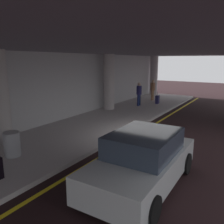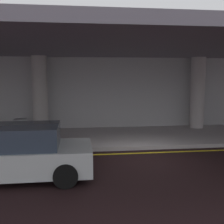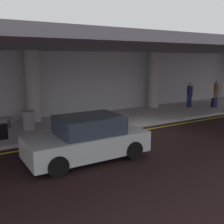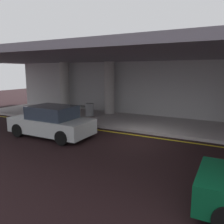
{
  "view_description": "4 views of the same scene",
  "coord_description": "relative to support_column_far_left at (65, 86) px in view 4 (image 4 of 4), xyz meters",
  "views": [
    {
      "loc": [
        -9.5,
        -3.93,
        3.4
      ],
      "look_at": [
        -0.65,
        1.49,
        1.13
      ],
      "focal_mm": 38.11,
      "sensor_mm": 36.0,
      "label": 1
    },
    {
      "loc": [
        -2.26,
        -9.25,
        2.85
      ],
      "look_at": [
        -0.76,
        2.45,
        1.32
      ],
      "focal_mm": 44.73,
      "sensor_mm": 36.0,
      "label": 2
    },
    {
      "loc": [
        -7.77,
        -9.48,
        3.38
      ],
      "look_at": [
        -1.11,
        1.49,
        0.86
      ],
      "focal_mm": 43.59,
      "sensor_mm": 36.0,
      "label": 3
    },
    {
      "loc": [
        3.76,
        -9.64,
        3.13
      ],
      "look_at": [
        -2.38,
        1.92,
        0.79
      ],
      "focal_mm": 36.66,
      "sensor_mm": 36.0,
      "label": 4
    }
  ],
  "objects": [
    {
      "name": "trash_bin_steel",
      "position": [
        3.31,
        -1.52,
        -1.4
      ],
      "size": [
        0.56,
        0.56,
        0.85
      ],
      "primitive_type": "cylinder",
      "color": "gray",
      "rests_on": "sidewalk"
    },
    {
      "name": "ceiling_overhang",
      "position": [
        8.0,
        -1.97,
        1.97
      ],
      "size": [
        28.0,
        13.2,
        0.3
      ],
      "primitive_type": "cube",
      "color": "slate",
      "rests_on": "support_column_far_left"
    },
    {
      "name": "ground_plane",
      "position": [
        8.0,
        -4.57,
        -1.97
      ],
      "size": [
        60.0,
        60.0,
        0.0
      ],
      "primitive_type": "plane",
      "color": "black"
    },
    {
      "name": "sidewalk",
      "position": [
        8.0,
        -1.47,
        -1.9
      ],
      "size": [
        26.0,
        4.2,
        0.15
      ],
      "primitive_type": "cube",
      "color": "#B2ABAB",
      "rests_on": "ground"
    },
    {
      "name": "bench_metal",
      "position": [
        1.96,
        -0.67,
        -1.47
      ],
      "size": [
        1.6,
        0.5,
        0.48
      ],
      "color": "slate",
      "rests_on": "sidewalk"
    },
    {
      "name": "car_silver",
      "position": [
        4.11,
        -6.05,
        -1.26
      ],
      "size": [
        4.1,
        1.92,
        1.5
      ],
      "rotation": [
        0.0,
        0.0,
        3.19
      ],
      "color": "#B9BEBF",
      "rests_on": "ground"
    },
    {
      "name": "support_column_far_left",
      "position": [
        0.0,
        0.0,
        0.0
      ],
      "size": [
        0.73,
        0.73,
        3.65
      ],
      "primitive_type": "cylinder",
      "color": "#ABA8A4",
      "rests_on": "sidewalk"
    },
    {
      "name": "suitcase_upright_secondary",
      "position": [
        1.98,
        -2.59,
        -1.51
      ],
      "size": [
        0.36,
        0.22,
        0.9
      ],
      "rotation": [
        0.0,
        0.0,
        -0.4
      ],
      "color": "black",
      "rests_on": "sidewalk"
    },
    {
      "name": "support_column_left_mid",
      "position": [
        4.0,
        0.0,
        0.0
      ],
      "size": [
        0.73,
        0.73,
        3.65
      ],
      "primitive_type": "cylinder",
      "color": "#AEA8A4",
      "rests_on": "sidewalk"
    },
    {
      "name": "terminal_back_wall",
      "position": [
        8.0,
        0.78,
        -0.07
      ],
      "size": [
        26.0,
        0.3,
        3.8
      ],
      "primitive_type": "cube",
      "color": "#AFAEB0",
      "rests_on": "ground"
    },
    {
      "name": "lane_stripe_yellow",
      "position": [
        8.0,
        -3.98,
        -1.97
      ],
      "size": [
        26.0,
        0.14,
        0.01
      ],
      "primitive_type": "cube",
      "color": "yellow",
      "rests_on": "ground"
    }
  ]
}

